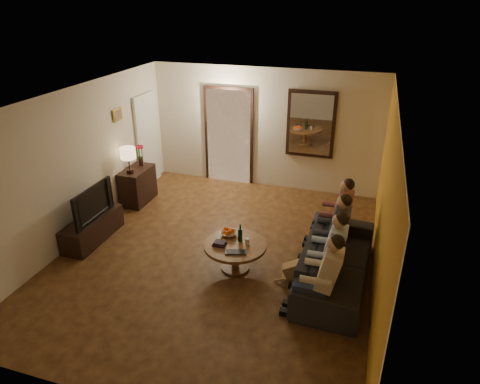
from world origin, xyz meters
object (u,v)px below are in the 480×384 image
(tv_stand, at_px, (93,229))
(sofa, at_px, (336,261))
(tv, at_px, (88,203))
(dresser, at_px, (138,185))
(person_c, at_px, (333,235))
(laptop, at_px, (236,254))
(wine_bottle, at_px, (240,233))
(dog, at_px, (299,269))
(person_a, at_px, (323,281))
(person_b, at_px, (329,256))
(table_lamp, at_px, (129,160))
(coffee_table, at_px, (235,256))
(person_d, at_px, (337,217))
(bowl, at_px, (229,233))

(tv_stand, height_order, sofa, sofa)
(tv, bearing_deg, tv_stand, -180.00)
(sofa, bearing_deg, dresser, 72.81)
(person_c, distance_m, laptop, 1.54)
(dresser, xyz_separation_m, wine_bottle, (2.71, -1.58, 0.24))
(tv, bearing_deg, dog, -93.29)
(person_a, height_order, person_b, same)
(table_lamp, distance_m, dog, 4.08)
(table_lamp, distance_m, person_b, 4.41)
(sofa, xyz_separation_m, person_a, (-0.10, -0.90, 0.26))
(person_b, relative_size, dog, 2.14)
(sofa, height_order, person_a, person_a)
(tv, height_order, coffee_table, tv)
(person_b, xyz_separation_m, person_c, (0.00, 0.60, 0.00))
(laptop, bearing_deg, person_d, 27.17)
(person_c, height_order, bowl, person_c)
(wine_bottle, bearing_deg, tv, -179.83)
(table_lamp, height_order, person_d, table_lamp)
(laptop, bearing_deg, person_a, -36.86)
(dresser, relative_size, tv, 0.78)
(sofa, distance_m, bowl, 1.72)
(wine_bottle, bearing_deg, dresser, 149.71)
(coffee_table, bearing_deg, person_d, 36.66)
(person_d, bearing_deg, dresser, 171.44)
(person_a, bearing_deg, person_d, 90.00)
(person_a, bearing_deg, tv_stand, 168.62)
(person_b, distance_m, dog, 0.52)
(person_c, relative_size, dog, 2.14)
(dog, distance_m, bowl, 1.27)
(person_c, bearing_deg, tv_stand, -174.76)
(bowl, bearing_deg, person_b, -12.32)
(tv_stand, relative_size, laptop, 3.87)
(tv, height_order, person_d, person_d)
(person_c, relative_size, coffee_table, 1.23)
(sofa, height_order, person_b, person_b)
(person_a, relative_size, person_d, 1.00)
(person_d, relative_size, dog, 2.14)
(dresser, height_order, tv, tv)
(dresser, bearing_deg, person_b, -23.92)
(table_lamp, bearing_deg, sofa, -17.17)
(dog, xyz_separation_m, laptop, (-0.93, -0.16, 0.18))
(tv_stand, bearing_deg, sofa, 1.03)
(person_b, distance_m, wine_bottle, 1.40)
(person_c, xyz_separation_m, wine_bottle, (-1.38, -0.37, 0.01))
(coffee_table, bearing_deg, laptop, -70.35)
(person_b, distance_m, bowl, 1.66)
(tv_stand, height_order, wine_bottle, wine_bottle)
(table_lamp, distance_m, person_c, 4.23)
(dresser, distance_m, dog, 4.11)
(tv_stand, distance_m, person_a, 4.20)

